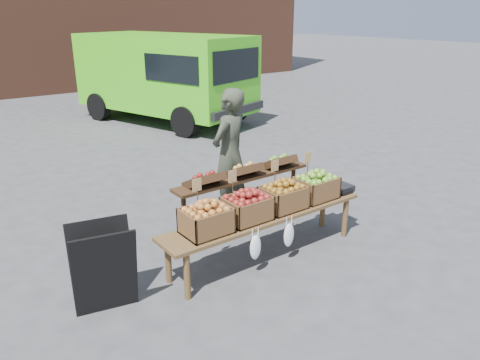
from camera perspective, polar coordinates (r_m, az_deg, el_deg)
ground at (r=6.58m, az=6.42°, el=-5.59°), size 80.00×80.00×0.00m
delivery_van at (r=12.76m, az=-9.16°, el=12.08°), size 3.70×5.47×2.24m
vendor at (r=6.60m, az=-1.28°, el=3.24°), size 0.79×0.66×1.85m
chalkboard_sign at (r=4.82m, az=-16.31°, el=-10.29°), size 0.67×0.46×0.92m
back_table at (r=6.19m, az=0.37°, el=-1.91°), size 2.10×0.44×1.04m
display_bench at (r=5.65m, az=3.06°, el=-6.79°), size 2.70×0.56×0.57m
crate_golden_apples at (r=5.02m, az=-4.14°, el=-5.00°), size 0.50×0.40×0.28m
crate_russet_pears at (r=5.31m, az=0.85°, el=-3.51°), size 0.50×0.40×0.28m
crate_red_apples at (r=5.64m, az=5.29°, el=-2.16°), size 0.50×0.40×0.28m
crate_green_apples at (r=6.00m, az=9.21°, el=-0.95°), size 0.50×0.40×0.28m
weighing_scale at (r=6.33m, az=11.86°, el=-0.96°), size 0.34×0.30×0.08m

